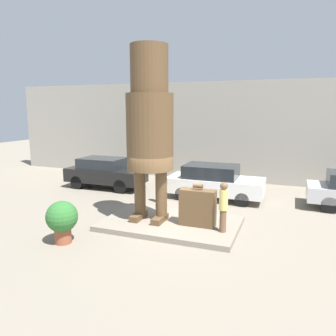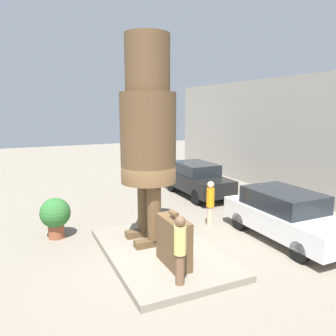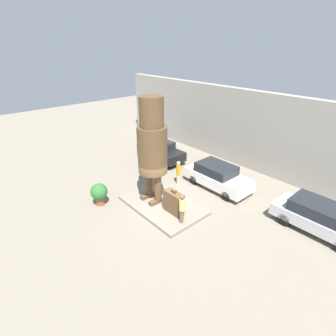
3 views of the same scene
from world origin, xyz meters
TOP-DOWN VIEW (x-y plane):
  - ground_plane at (0.00, 0.00)m, footprint 60.00×60.00m
  - pedestal at (0.00, 0.00)m, footprint 4.75×3.00m
  - building_backdrop at (0.00, 8.40)m, footprint 28.00×0.60m
  - statue_figure at (-0.76, -0.07)m, footprint 1.63×1.63m
  - giant_suitcase at (1.00, -0.08)m, footprint 1.21×0.48m
  - tourist at (1.93, -0.37)m, footprint 0.28×0.28m
  - parked_car_black at (-5.27, 4.18)m, footprint 4.13×1.73m
  - parked_car_white at (0.59, 4.13)m, footprint 4.37×1.87m
  - planter_pot at (-2.61, -2.60)m, footprint 0.97×0.97m
  - worker_hivis at (-1.37, 2.50)m, footprint 0.28×0.28m

SIDE VIEW (x-z plane):
  - ground_plane at x=0.00m, z-range 0.00..0.00m
  - pedestal at x=0.00m, z-range 0.00..0.18m
  - planter_pot at x=-2.61m, z-range 0.11..1.45m
  - giant_suitcase at x=1.00m, z-range 0.09..1.54m
  - parked_car_white at x=0.59m, z-range 0.03..1.61m
  - parked_car_black at x=-5.27m, z-range 0.05..1.63m
  - worker_hivis at x=-1.37m, z-range 0.08..1.74m
  - tourist at x=1.93m, z-range 0.26..1.91m
  - building_backdrop at x=0.00m, z-range 0.00..5.66m
  - statue_figure at x=-0.76m, z-range 0.69..6.72m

